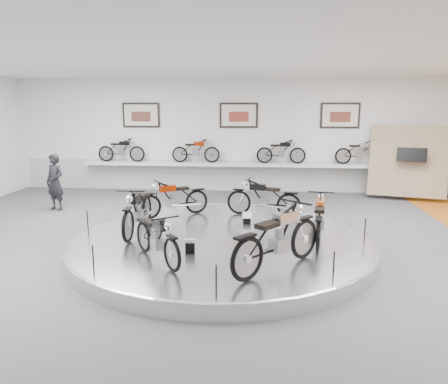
# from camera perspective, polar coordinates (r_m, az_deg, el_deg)

# --- Properties ---
(floor) EXTENTS (16.00, 16.00, 0.00)m
(floor) POSITION_cam_1_polar(r_m,az_deg,el_deg) (9.14, -0.48, -8.28)
(floor) COLOR #4C4B4E
(floor) RESTS_ON ground
(ceiling) EXTENTS (16.00, 16.00, 0.00)m
(ceiling) POSITION_cam_1_polar(r_m,az_deg,el_deg) (8.66, -0.52, 17.51)
(ceiling) COLOR white
(ceiling) RESTS_ON wall_back
(wall_back) EXTENTS (16.00, 0.00, 16.00)m
(wall_back) POSITION_cam_1_polar(r_m,az_deg,el_deg) (15.63, 1.93, 7.42)
(wall_back) COLOR white
(wall_back) RESTS_ON floor
(wall_front) EXTENTS (16.00, 0.00, 16.00)m
(wall_front) POSITION_cam_1_polar(r_m,az_deg,el_deg) (2.07, -20.32, -20.66)
(wall_front) COLOR white
(wall_front) RESTS_ON floor
(dado_band) EXTENTS (15.68, 0.04, 1.10)m
(dado_band) POSITION_cam_1_polar(r_m,az_deg,el_deg) (15.77, 1.89, 2.15)
(dado_band) COLOR #BCBCBA
(dado_band) RESTS_ON floor
(display_platform) EXTENTS (6.40, 6.40, 0.30)m
(display_platform) POSITION_cam_1_polar(r_m,az_deg,el_deg) (9.37, -0.31, -6.80)
(display_platform) COLOR silver
(display_platform) RESTS_ON floor
(platform_rim) EXTENTS (6.40, 6.40, 0.10)m
(platform_rim) POSITION_cam_1_polar(r_m,az_deg,el_deg) (9.34, -0.31, -6.10)
(platform_rim) COLOR #B2B2BA
(platform_rim) RESTS_ON display_platform
(shelf) EXTENTS (11.00, 0.55, 0.10)m
(shelf) POSITION_cam_1_polar(r_m,az_deg,el_deg) (15.43, 1.84, 3.64)
(shelf) COLOR silver
(shelf) RESTS_ON wall_back
(poster_left) EXTENTS (1.35, 0.06, 0.88)m
(poster_left) POSITION_cam_1_polar(r_m,az_deg,el_deg) (16.12, -10.78, 9.84)
(poster_left) COLOR beige
(poster_left) RESTS_ON wall_back
(poster_center) EXTENTS (1.35, 0.06, 0.88)m
(poster_center) POSITION_cam_1_polar(r_m,az_deg,el_deg) (15.56, 1.93, 9.98)
(poster_center) COLOR beige
(poster_center) RESTS_ON wall_back
(poster_right) EXTENTS (1.35, 0.06, 0.88)m
(poster_right) POSITION_cam_1_polar(r_m,az_deg,el_deg) (15.77, 14.93, 9.63)
(poster_right) COLOR beige
(poster_right) RESTS_ON wall_back
(display_panel) EXTENTS (2.56, 1.52, 2.30)m
(display_panel) POSITION_cam_1_polar(r_m,az_deg,el_deg) (15.54, 22.86, 3.73)
(display_panel) COLOR #9D8364
(display_panel) RESTS_ON floor
(shelf_bike_a) EXTENTS (1.22, 0.43, 0.73)m
(shelf_bike_a) POSITION_cam_1_polar(r_m,az_deg,el_deg) (16.16, -13.26, 5.17)
(shelf_bike_a) COLOR black
(shelf_bike_a) RESTS_ON shelf
(shelf_bike_b) EXTENTS (1.22, 0.43, 0.73)m
(shelf_bike_b) POSITION_cam_1_polar(r_m,az_deg,el_deg) (15.53, -3.70, 5.21)
(shelf_bike_b) COLOR #7D1A00
(shelf_bike_b) RESTS_ON shelf
(shelf_bike_c) EXTENTS (1.22, 0.43, 0.73)m
(shelf_bike_c) POSITION_cam_1_polar(r_m,az_deg,el_deg) (15.38, 7.46, 5.08)
(shelf_bike_c) COLOR black
(shelf_bike_c) RESTS_ON shelf
(shelf_bike_d) EXTENTS (1.22, 0.43, 0.73)m
(shelf_bike_d) POSITION_cam_1_polar(r_m,az_deg,el_deg) (15.73, 17.37, 4.80)
(shelf_bike_d) COLOR #B4B5B9
(shelf_bike_d) RESTS_ON shelf
(bike_a) EXTENTS (0.83, 1.71, 0.97)m
(bike_a) POSITION_cam_1_polar(r_m,az_deg,el_deg) (9.17, 12.38, -3.36)
(bike_a) COLOR #AE4C19
(bike_a) RESTS_ON display_platform
(bike_b) EXTENTS (1.70, 0.91, 0.95)m
(bike_b) POSITION_cam_1_polar(r_m,az_deg,el_deg) (10.99, 5.20, -0.75)
(bike_b) COLOR black
(bike_b) RESTS_ON display_platform
(bike_c) EXTENTS (1.65, 1.35, 0.94)m
(bike_c) POSITION_cam_1_polar(r_m,az_deg,el_deg) (11.00, -6.63, -0.80)
(bike_c) COLOR #7D1A00
(bike_c) RESTS_ON display_platform
(bike_d) EXTENTS (0.64, 1.77, 1.04)m
(bike_d) POSITION_cam_1_polar(r_m,az_deg,el_deg) (9.70, -11.23, -2.29)
(bike_d) COLOR black
(bike_d) RESTS_ON display_platform
(bike_e) EXTENTS (1.37, 1.54, 0.90)m
(bike_e) POSITION_cam_1_polar(r_m,az_deg,el_deg) (7.92, -8.76, -5.83)
(bike_e) COLOR black
(bike_e) RESTS_ON display_platform
(bike_f) EXTENTS (1.77, 1.89, 1.13)m
(bike_f) POSITION_cam_1_polar(r_m,az_deg,el_deg) (7.47, 7.05, -5.91)
(bike_f) COLOR #B4B5B9
(bike_f) RESTS_ON display_platform
(visitor) EXTENTS (0.71, 0.60, 1.67)m
(visitor) POSITION_cam_1_polar(r_m,az_deg,el_deg) (13.72, -21.20, 1.21)
(visitor) COLOR black
(visitor) RESTS_ON floor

